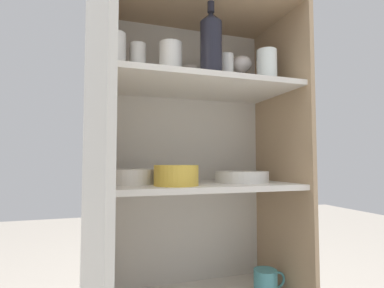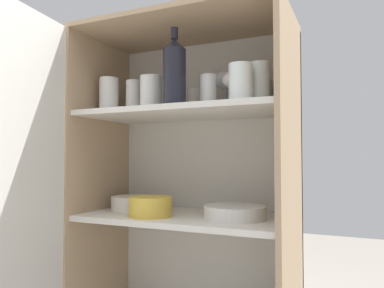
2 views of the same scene
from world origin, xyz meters
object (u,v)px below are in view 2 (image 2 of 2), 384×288
object	(u,v)px
plate_stack_white	(235,212)
serving_bowl_small	(151,206)
wine_bottle	(174,72)
mixing_bowl_large	(134,202)

from	to	relation	value
plate_stack_white	serving_bowl_small	xyz separation A→B (m)	(-0.29, -0.07, 0.02)
wine_bottle	serving_bowl_small	world-z (taller)	wine_bottle
plate_stack_white	serving_bowl_small	world-z (taller)	serving_bowl_small
mixing_bowl_large	serving_bowl_small	size ratio (longest dim) A/B	1.18
wine_bottle	serving_bowl_small	size ratio (longest dim) A/B	1.72
wine_bottle	mixing_bowl_large	size ratio (longest dim) A/B	1.47
plate_stack_white	mixing_bowl_large	size ratio (longest dim) A/B	1.17
plate_stack_white	wine_bottle	bearing A→B (deg)	-146.44
plate_stack_white	serving_bowl_small	size ratio (longest dim) A/B	1.37
wine_bottle	mixing_bowl_large	world-z (taller)	wine_bottle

